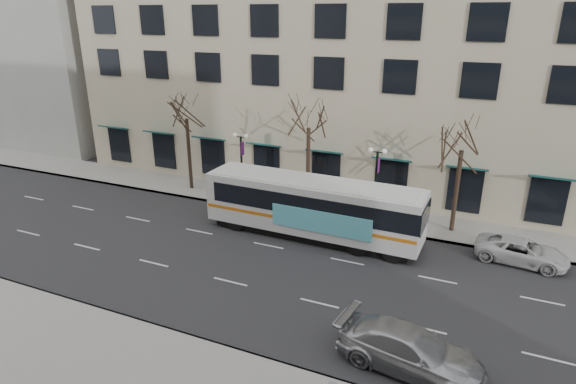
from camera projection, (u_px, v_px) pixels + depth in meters
The scene contains 12 objects.
ground at pixel (251, 262), 27.35m from camera, with size 160.00×160.00×0.00m, color black.
sidewalk_far at pixel (376, 217), 33.16m from camera, with size 80.00×4.00×0.15m, color gray.
building_hotel at pixel (339, 29), 41.93m from camera, with size 40.00×20.00×24.00m, color #B6AB8B.
building_far_upblock at pixel (38, 7), 54.77m from camera, with size 28.00×20.00×28.00m, color #999993.
tree_far_left at pixel (186, 106), 36.32m from camera, with size 3.60×3.60×8.34m.
tree_far_mid at pixel (309, 114), 32.48m from camera, with size 3.60×3.60×8.55m.
tree_far_right at pixel (464, 135), 28.89m from camera, with size 3.60×3.60×8.06m.
lamp_post_left at pixel (242, 164), 35.23m from camera, with size 1.22×0.45×5.21m.
lamp_post_right at pixel (376, 182), 31.47m from camera, with size 1.22×0.45×5.21m.
city_bus at pixel (314, 206), 29.88m from camera, with size 13.79×3.28×3.72m.
silver_car at pixel (410, 350), 18.94m from camera, with size 2.39×5.88×1.71m, color #ABACB3.
white_pickup at pixel (522, 251), 27.15m from camera, with size 2.28×4.94×1.37m, color silver.
Camera 1 is at (11.67, -21.33, 13.31)m, focal length 30.00 mm.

